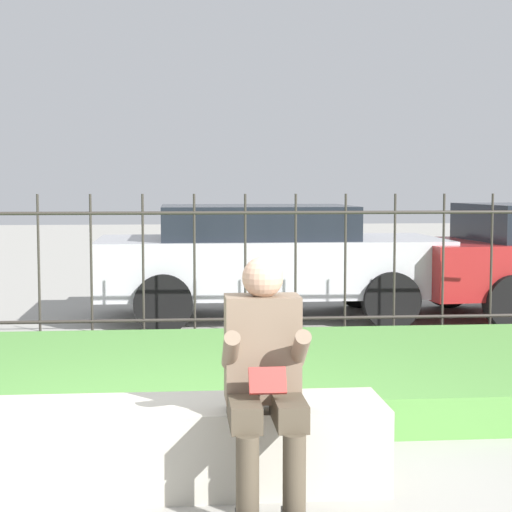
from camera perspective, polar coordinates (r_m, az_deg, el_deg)
ground_plane at (r=4.77m, az=-6.25°, el=-15.13°), size 60.00×60.00×0.00m
stone_bench at (r=4.71m, az=-8.34°, el=-12.79°), size 2.72×0.54×0.46m
person_seated_reader at (r=4.30m, az=0.57°, el=-7.76°), size 0.42×0.73×1.26m
grass_berm at (r=6.72m, az=-5.93°, el=-7.99°), size 9.89×2.75×0.27m
iron_fence at (r=8.28m, az=-5.82°, el=-0.92°), size 7.89×0.03×1.53m
car_parked_center at (r=10.26m, az=0.73°, el=-0.09°), size 4.11×1.96×1.37m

